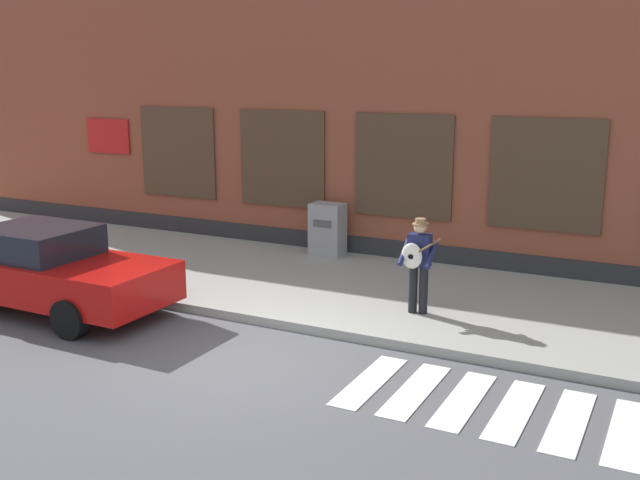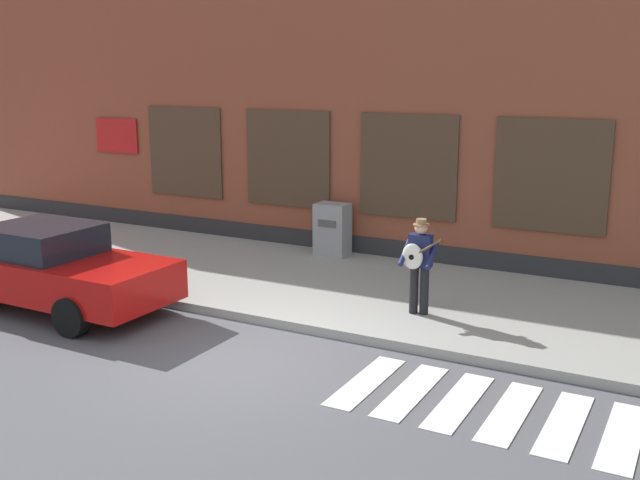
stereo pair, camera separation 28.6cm
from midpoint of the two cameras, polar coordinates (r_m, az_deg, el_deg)
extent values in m
plane|color=#4C4C51|center=(11.36, -6.06, -9.18)|extent=(160.00, 160.00, 0.00)
cube|color=gray|center=(14.52, 2.21, -3.81)|extent=(28.00, 4.86, 0.16)
cube|color=brown|center=(18.03, 8.36, 12.12)|extent=(28.00, 4.00, 8.08)
cube|color=#28282B|center=(16.61, 5.70, -1.00)|extent=(28.00, 0.04, 0.55)
cube|color=#473323|center=(19.22, -11.19, 6.57)|extent=(2.22, 0.06, 2.23)
cube|color=black|center=(19.22, -11.21, 6.57)|extent=(2.10, 0.03, 2.11)
cube|color=#473323|center=(17.54, -3.39, 6.20)|extent=(2.22, 0.06, 2.23)
cube|color=black|center=(17.54, -3.41, 6.20)|extent=(2.10, 0.03, 2.11)
cube|color=#473323|center=(16.25, 5.84, 5.62)|extent=(2.22, 0.06, 2.23)
cube|color=black|center=(16.24, 5.82, 5.61)|extent=(2.10, 0.03, 2.11)
cube|color=#473323|center=(15.44, 16.31, 4.78)|extent=(2.22, 0.06, 2.23)
cube|color=black|center=(15.43, 16.30, 4.77)|extent=(2.10, 0.03, 2.11)
cube|color=red|center=(20.64, -16.23, 7.61)|extent=(1.40, 0.04, 0.90)
cube|color=silver|center=(10.62, 3.02, -10.71)|extent=(0.42, 1.90, 0.01)
cube|color=silver|center=(10.39, 6.47, -11.33)|extent=(0.42, 1.90, 0.01)
cube|color=silver|center=(10.20, 10.07, -11.93)|extent=(0.42, 1.90, 0.01)
cube|color=silver|center=(10.06, 13.81, -12.50)|extent=(0.42, 1.90, 0.01)
cube|color=silver|center=(9.95, 17.65, -13.04)|extent=(0.42, 1.90, 0.01)
cube|color=silver|center=(9.89, 21.58, -13.52)|extent=(0.42, 1.90, 0.01)
cube|color=#B20F0C|center=(14.21, -20.42, -2.54)|extent=(4.62, 1.89, 0.68)
cube|color=black|center=(14.25, -21.29, -0.07)|extent=(1.86, 1.60, 0.52)
cube|color=silver|center=(13.06, -11.88, -3.00)|extent=(0.06, 0.24, 0.12)
cube|color=silver|center=(12.24, -15.25, -4.26)|extent=(0.06, 0.24, 0.12)
cylinder|color=black|center=(13.97, -13.96, -3.79)|extent=(0.66, 0.25, 0.66)
cylinder|color=black|center=(12.79, -19.14, -5.71)|extent=(0.66, 0.25, 0.66)
cylinder|color=black|center=(15.82, -21.26, -2.35)|extent=(0.66, 0.25, 0.66)
cylinder|color=black|center=(12.89, 7.26, -3.80)|extent=(0.15, 0.15, 0.83)
cylinder|color=black|center=(12.92, 6.47, -3.74)|extent=(0.15, 0.15, 0.83)
cube|color=#191E47|center=(12.73, 6.96, -0.76)|extent=(0.39, 0.24, 0.56)
sphere|color=tan|center=(12.65, 7.01, 0.95)|extent=(0.22, 0.22, 0.22)
cylinder|color=olive|center=(12.63, 7.02, 1.22)|extent=(0.27, 0.28, 0.02)
cylinder|color=olive|center=(12.62, 7.02, 1.44)|extent=(0.18, 0.18, 0.09)
cylinder|color=#191E47|center=(12.58, 7.87, -1.14)|extent=(0.12, 0.51, 0.39)
cylinder|color=#191E47|center=(12.72, 5.79, -0.93)|extent=(0.12, 0.51, 0.39)
ellipsoid|color=silver|center=(12.60, 6.36, -1.21)|extent=(0.37, 0.14, 0.44)
cylinder|color=black|center=(12.55, 6.28, -1.28)|extent=(0.09, 0.01, 0.09)
cylinder|color=brown|center=(12.47, 7.49, -0.55)|extent=(0.47, 0.06, 0.34)
cube|color=gray|center=(16.76, 0.09, 0.83)|extent=(0.74, 0.52, 1.17)
cube|color=#4C4C4C|center=(16.49, -0.33, 1.25)|extent=(0.44, 0.02, 0.16)
camera|label=1|loc=(0.14, -90.67, -0.15)|focal=42.00mm
camera|label=2|loc=(0.14, 89.33, 0.15)|focal=42.00mm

